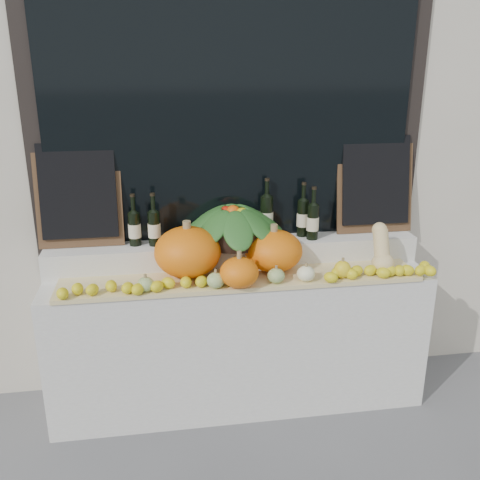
% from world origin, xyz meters
% --- Properties ---
extents(storefront_facade, '(7.00, 0.94, 4.50)m').
position_xyz_m(storefront_facade, '(0.00, 2.25, 2.25)').
color(storefront_facade, beige).
rests_on(storefront_facade, ground).
extents(display_sill, '(2.30, 0.55, 0.88)m').
position_xyz_m(display_sill, '(0.00, 1.52, 0.44)').
color(display_sill, silver).
rests_on(display_sill, ground).
extents(rear_tier, '(2.30, 0.25, 0.16)m').
position_xyz_m(rear_tier, '(0.00, 1.68, 0.96)').
color(rear_tier, silver).
rests_on(rear_tier, display_sill).
extents(straw_bedding, '(2.10, 0.32, 0.02)m').
position_xyz_m(straw_bedding, '(0.00, 1.40, 0.89)').
color(straw_bedding, tan).
rests_on(straw_bedding, display_sill).
extents(pumpkin_left, '(0.44, 0.44, 0.29)m').
position_xyz_m(pumpkin_left, '(-0.30, 1.48, 1.05)').
color(pumpkin_left, orange).
rests_on(pumpkin_left, straw_bedding).
extents(pumpkin_right, '(0.37, 0.37, 0.25)m').
position_xyz_m(pumpkin_right, '(0.21, 1.49, 1.03)').
color(pumpkin_right, orange).
rests_on(pumpkin_right, straw_bedding).
extents(pumpkin_center, '(0.27, 0.27, 0.17)m').
position_xyz_m(pumpkin_center, '(-0.03, 1.28, 0.99)').
color(pumpkin_center, orange).
rests_on(pumpkin_center, straw_bedding).
extents(butternut_squash, '(0.13, 0.20, 0.29)m').
position_xyz_m(butternut_squash, '(0.84, 1.38, 1.03)').
color(butternut_squash, '#E2C485').
rests_on(butternut_squash, straw_bedding).
extents(decorative_gourds, '(1.22, 0.13, 0.15)m').
position_xyz_m(decorative_gourds, '(0.08, 1.30, 0.95)').
color(decorative_gourds, '#387122').
rests_on(decorative_gourds, straw_bedding).
extents(lemon_heap, '(2.20, 0.16, 0.06)m').
position_xyz_m(lemon_heap, '(0.00, 1.29, 0.94)').
color(lemon_heap, yellow).
rests_on(lemon_heap, straw_bedding).
extents(produce_bowl, '(0.68, 0.68, 0.24)m').
position_xyz_m(produce_bowl, '(-0.01, 1.66, 1.16)').
color(produce_bowl, black).
rests_on(produce_bowl, rear_tier).
extents(wine_bottle_far_left, '(0.08, 0.08, 0.32)m').
position_xyz_m(wine_bottle_far_left, '(-0.61, 1.69, 1.15)').
color(wine_bottle_far_left, black).
rests_on(wine_bottle_far_left, rear_tier).
extents(wine_bottle_near_left, '(0.08, 0.08, 0.32)m').
position_xyz_m(wine_bottle_near_left, '(-0.49, 1.67, 1.15)').
color(wine_bottle_near_left, black).
rests_on(wine_bottle_near_left, rear_tier).
extents(wine_bottle_tall, '(0.08, 0.08, 0.38)m').
position_xyz_m(wine_bottle_tall, '(0.21, 1.72, 1.18)').
color(wine_bottle_tall, black).
rests_on(wine_bottle_tall, rear_tier).
extents(wine_bottle_near_right, '(0.08, 0.08, 0.35)m').
position_xyz_m(wine_bottle_near_right, '(0.44, 1.70, 1.16)').
color(wine_bottle_near_right, black).
rests_on(wine_bottle_near_right, rear_tier).
extents(wine_bottle_far_right, '(0.08, 0.08, 0.33)m').
position_xyz_m(wine_bottle_far_right, '(0.49, 1.63, 1.16)').
color(wine_bottle_far_right, black).
rests_on(wine_bottle_far_right, rear_tier).
extents(chalkboard_left, '(0.50, 0.13, 0.61)m').
position_xyz_m(chalkboard_left, '(-0.92, 1.74, 1.36)').
color(chalkboard_left, '#4C331E').
rests_on(chalkboard_left, rear_tier).
extents(chalkboard_right, '(0.50, 0.13, 0.61)m').
position_xyz_m(chalkboard_right, '(0.92, 1.74, 1.36)').
color(chalkboard_right, '#4C331E').
rests_on(chalkboard_right, rear_tier).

